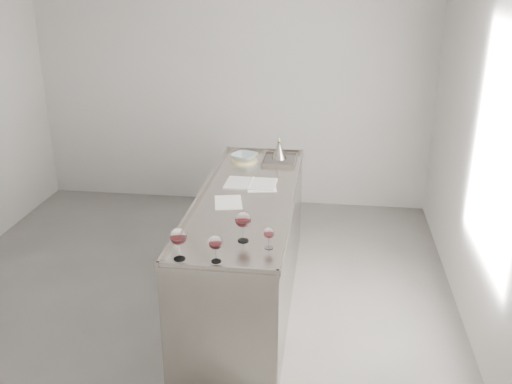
# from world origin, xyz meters

# --- Properties ---
(room_shell) EXTENTS (4.54, 5.04, 2.84)m
(room_shell) POSITION_xyz_m (0.00, 0.00, 1.40)
(room_shell) COLOR #53514E
(room_shell) RESTS_ON ground
(counter) EXTENTS (0.77, 2.42, 0.97)m
(counter) POSITION_xyz_m (0.50, 0.30, 0.47)
(counter) COLOR #9C948C
(counter) RESTS_ON ground
(wine_glass_left) EXTENTS (0.11, 0.11, 0.21)m
(wine_glass_left) POSITION_xyz_m (0.24, -0.78, 1.09)
(wine_glass_left) COLOR white
(wine_glass_left) RESTS_ON counter
(wine_glass_middle) EXTENTS (0.09, 0.09, 0.18)m
(wine_glass_middle) POSITION_xyz_m (0.47, -0.78, 1.06)
(wine_glass_middle) COLOR white
(wine_glass_middle) RESTS_ON counter
(wine_glass_right) EXTENTS (0.11, 0.11, 0.21)m
(wine_glass_right) POSITION_xyz_m (0.60, -0.48, 1.09)
(wine_glass_right) COLOR white
(wine_glass_right) RESTS_ON counter
(wine_glass_small) EXTENTS (0.07, 0.07, 0.15)m
(wine_glass_small) POSITION_xyz_m (0.77, -0.56, 1.04)
(wine_glass_small) COLOR white
(wine_glass_small) RESTS_ON counter
(notebook) EXTENTS (0.42, 0.30, 0.02)m
(notebook) POSITION_xyz_m (0.49, 0.57, 0.95)
(notebook) COLOR silver
(notebook) RESTS_ON counter
(loose_paper_top) EXTENTS (0.26, 0.33, 0.00)m
(loose_paper_top) POSITION_xyz_m (0.38, 0.16, 0.94)
(loose_paper_top) COLOR white
(loose_paper_top) RESTS_ON counter
(loose_paper_under) EXTENTS (0.29, 0.37, 0.00)m
(loose_paper_under) POSITION_xyz_m (0.59, 0.55, 0.94)
(loose_paper_under) COLOR white
(loose_paper_under) RESTS_ON counter
(trivet) EXTENTS (0.26, 0.26, 0.02)m
(trivet) POSITION_xyz_m (0.35, 1.16, 0.95)
(trivet) COLOR #D2CC88
(trivet) RESTS_ON counter
(ceramic_bowl) EXTENTS (0.30, 0.30, 0.06)m
(ceramic_bowl) POSITION_xyz_m (0.35, 1.16, 0.99)
(ceramic_bowl) COLOR #92A8AA
(ceramic_bowl) RESTS_ON trivet
(wine_funnel) EXTENTS (0.15, 0.15, 0.21)m
(wine_funnel) POSITION_xyz_m (0.66, 1.29, 1.01)
(wine_funnel) COLOR gray
(wine_funnel) RESTS_ON counter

